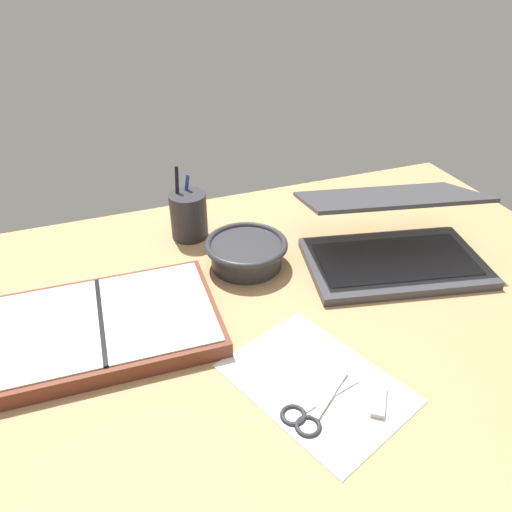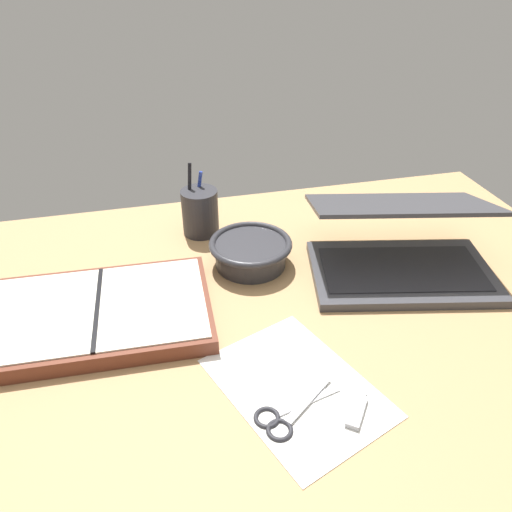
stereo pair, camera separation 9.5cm
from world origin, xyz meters
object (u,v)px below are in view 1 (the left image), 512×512
Objects in this scene: laptop at (392,240)px; scissors at (308,414)px; planner at (102,326)px; pen_cup at (189,215)px; bowl at (245,252)px.

scissors is (-33.80, -30.77, -4.62)cm from laptop.
planner is at bearing 106.80° from scissors.
planner is (-22.33, -26.89, -3.71)cm from pen_cup.
laptop is 30.73cm from bowl.
laptop is 44.61cm from pen_cup.
bowl is 17.70cm from pen_cup.
bowl is 1.25× the size of scissors.
planner is 2.95× the size of scissors.
pen_cup is 35.15cm from planner.
bowl is 39.95cm from scissors.
planner is at bearing -159.68° from bowl.
planner is at bearing -129.70° from pen_cup.
pen_cup is at bearing 52.55° from planner.
laptop is 59.71cm from planner.
scissors is at bearing -45.55° from planner.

